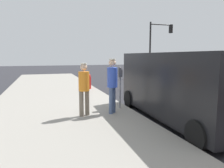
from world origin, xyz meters
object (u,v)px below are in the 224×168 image
object	(u,v)px
parking_meter_near	(120,80)
fire_hydrant	(89,82)
traffic_light_corner	(158,40)
parked_van	(182,85)
pedestrian_in_orange	(84,86)
pedestrian_in_blue	(112,82)

from	to	relation	value
parking_meter_near	fire_hydrant	world-z (taller)	parking_meter_near
traffic_light_corner	parked_van	bearing A→B (deg)	62.93
parked_van	traffic_light_corner	bearing A→B (deg)	-117.07
parked_van	traffic_light_corner	size ratio (longest dim) A/B	1.01
parking_meter_near	pedestrian_in_orange	size ratio (longest dim) A/B	0.90
traffic_light_corner	pedestrian_in_blue	bearing A→B (deg)	54.16
fire_hydrant	traffic_light_corner	bearing A→B (deg)	-142.34
pedestrian_in_orange	parked_van	bearing A→B (deg)	162.24
pedestrian_in_blue	traffic_light_corner	world-z (taller)	traffic_light_corner
parked_van	parking_meter_near	bearing A→B (deg)	-46.23
pedestrian_in_blue	fire_hydrant	world-z (taller)	pedestrian_in_blue
parking_meter_near	parked_van	xyz separation A→B (m)	(-1.50, 1.57, -0.03)
parking_meter_near	traffic_light_corner	size ratio (longest dim) A/B	0.29
parking_meter_near	parked_van	distance (m)	2.17
traffic_light_corner	fire_hydrant	world-z (taller)	traffic_light_corner
pedestrian_in_blue	parked_van	distance (m)	2.21
pedestrian_in_blue	pedestrian_in_orange	size ratio (longest dim) A/B	1.08
parked_van	pedestrian_in_orange	bearing A→B (deg)	-17.76
parking_meter_near	traffic_light_corner	distance (m)	13.94
pedestrian_in_blue	fire_hydrant	distance (m)	5.54
parking_meter_near	fire_hydrant	size ratio (longest dim) A/B	1.77
parking_meter_near	parked_van	world-z (taller)	parked_van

